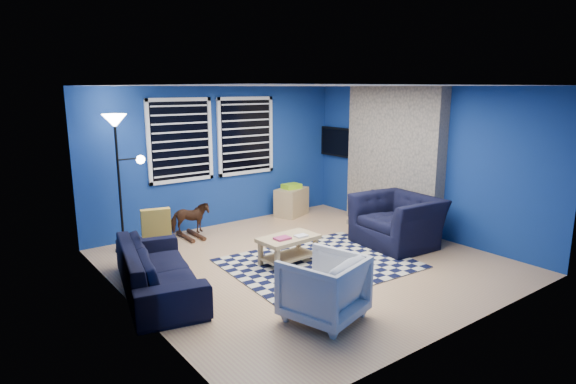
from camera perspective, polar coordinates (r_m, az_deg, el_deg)
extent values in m
plane|color=tan|center=(7.04, 2.17, -8.31)|extent=(5.00, 5.00, 0.00)
plane|color=white|center=(6.59, 2.35, 12.49)|extent=(5.00, 5.00, 0.00)
plane|color=navy|center=(8.76, -8.14, 4.12)|extent=(5.00, 0.00, 5.00)
plane|color=navy|center=(5.51, -18.37, -1.21)|extent=(0.00, 5.00, 5.00)
plane|color=navy|center=(8.48, 15.50, 3.54)|extent=(0.00, 5.00, 5.00)
cube|color=gray|center=(8.70, 12.37, 3.90)|extent=(0.26, 2.00, 2.50)
cube|color=black|center=(8.77, 11.51, -2.00)|extent=(0.04, 0.70, 0.60)
cube|color=gray|center=(8.75, 10.85, -4.09)|extent=(0.50, 1.20, 0.08)
cube|color=black|center=(8.37, -12.67, 5.99)|extent=(1.05, 0.02, 1.30)
cube|color=white|center=(8.31, -12.86, 10.64)|extent=(1.17, 0.05, 0.06)
cube|color=white|center=(8.45, -12.43, 1.40)|extent=(1.17, 0.05, 0.06)
cube|color=black|center=(8.97, -5.05, 6.65)|extent=(1.05, 0.02, 1.30)
cube|color=white|center=(8.93, -5.10, 10.99)|extent=(1.17, 0.05, 0.06)
cube|color=white|center=(9.06, -4.94, 2.36)|extent=(1.17, 0.05, 0.06)
cube|color=black|center=(9.77, 6.04, 5.90)|extent=(0.06, 1.00, 0.58)
cube|color=black|center=(9.74, 5.89, 5.89)|extent=(0.01, 0.92, 0.50)
cube|color=black|center=(6.98, 3.70, -8.44)|extent=(2.62, 2.15, 0.02)
imported|color=black|center=(6.18, -15.12, -8.75)|extent=(2.21, 1.25, 0.61)
imported|color=black|center=(7.86, 12.82, -3.36)|extent=(1.30, 1.15, 0.79)
imported|color=gray|center=(5.30, 4.23, -11.25)|extent=(0.96, 0.97, 0.72)
imported|color=#452416|center=(8.20, -11.53, -3.07)|extent=(0.50, 0.70, 0.54)
cube|color=tan|center=(6.86, 0.05, -5.54)|extent=(0.87, 0.54, 0.06)
cube|color=tan|center=(6.94, 0.05, -7.60)|extent=(0.79, 0.46, 0.03)
cube|color=#A02D5D|center=(6.73, -0.67, -5.51)|extent=(0.23, 0.17, 0.03)
cube|color=silver|center=(6.84, 1.57, -5.23)|extent=(0.19, 0.14, 0.03)
cube|color=tan|center=(6.58, -1.46, -8.14)|extent=(0.06, 0.06, 0.34)
cube|color=tan|center=(6.99, 3.34, -6.91)|extent=(0.06, 0.06, 0.34)
cube|color=tan|center=(6.87, -3.30, -7.26)|extent=(0.06, 0.06, 0.34)
cube|color=tan|center=(7.27, 1.42, -6.14)|extent=(0.06, 0.06, 0.34)
cube|color=tan|center=(9.47, 0.42, -1.18)|extent=(0.76, 0.64, 0.54)
cube|color=black|center=(9.47, 0.42, -1.18)|extent=(0.67, 0.57, 0.43)
cube|color=#9CE31A|center=(9.40, 0.42, 0.69)|extent=(0.41, 0.37, 0.09)
cylinder|color=black|center=(7.91, -18.83, -6.50)|extent=(0.26, 0.26, 0.03)
cylinder|color=black|center=(7.66, -19.33, 0.40)|extent=(0.04, 0.04, 1.95)
cone|color=white|center=(7.53, -19.88, 7.94)|extent=(0.35, 0.35, 0.20)
sphere|color=white|center=(7.65, -17.08, 3.70)|extent=(0.13, 0.13, 0.13)
cube|color=gold|center=(6.42, -15.38, -3.48)|extent=(0.38, 0.20, 0.35)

